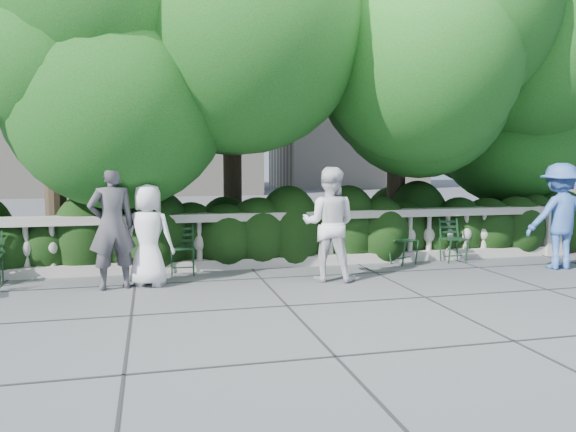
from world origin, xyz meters
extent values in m
plane|color=#4A4C51|center=(0.00, 0.00, 0.00)|extent=(90.00, 90.00, 0.00)
cube|color=#9E998E|center=(0.00, 1.80, 0.09)|extent=(12.00, 0.32, 0.18)
cube|color=#9E998E|center=(0.00, 1.80, 0.93)|extent=(12.00, 0.36, 0.14)
cube|color=#9E998E|center=(5.78, 1.80, 0.50)|extent=(0.44, 0.44, 1.00)
cylinder|color=#3F3023|center=(-4.00, 3.40, 1.40)|extent=(0.40, 0.40, 2.80)
ellipsoid|color=#113E11|center=(-4.00, 2.96, 3.68)|extent=(5.28, 5.28, 3.96)
cylinder|color=#3F3023|center=(-0.50, 4.00, 1.70)|extent=(0.40, 0.40, 3.40)
ellipsoid|color=#113E11|center=(-0.50, 3.48, 4.44)|extent=(6.24, 6.24, 4.68)
cylinder|color=#3F3023|center=(3.00, 3.30, 1.50)|extent=(0.40, 0.40, 3.00)
ellipsoid|color=#113E11|center=(3.00, 2.84, 3.92)|extent=(5.52, 5.52, 4.14)
cylinder|color=#3F3023|center=(6.00, 3.80, 1.30)|extent=(0.40, 0.40, 2.60)
ellipsoid|color=#113E11|center=(6.00, 3.40, 3.40)|extent=(4.80, 4.80, 3.60)
imported|color=white|center=(-2.27, 0.69, 0.79)|extent=(0.91, 0.78, 1.57)
imported|color=#424146|center=(-2.80, 0.61, 0.96)|extent=(0.80, 0.64, 1.91)
imported|color=silver|center=(0.54, 0.43, 0.91)|extent=(1.09, 1.00, 1.82)
imported|color=#385FA9|center=(4.83, 0.41, 0.94)|extent=(1.24, 0.74, 1.88)
camera|label=1|loc=(-2.22, -8.07, 1.91)|focal=35.00mm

